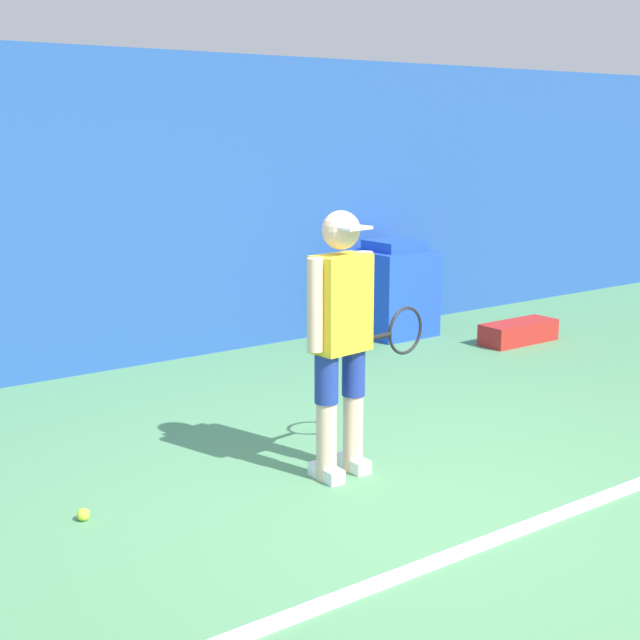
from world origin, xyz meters
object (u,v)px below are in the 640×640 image
(tennis_ball, at_px, (83,514))
(equipment_bag, at_px, (518,332))
(covered_chair, at_px, (393,290))
(tennis_player, at_px, (342,332))

(tennis_ball, distance_m, equipment_bag, 5.07)
(covered_chair, bearing_deg, tennis_player, -135.26)
(equipment_bag, bearing_deg, tennis_ball, -164.42)
(tennis_player, distance_m, covered_chair, 3.75)
(covered_chair, bearing_deg, equipment_bag, -52.71)
(tennis_ball, height_order, equipment_bag, equipment_bag)
(tennis_ball, relative_size, covered_chair, 0.07)
(tennis_ball, distance_m, covered_chair, 4.77)
(tennis_ball, xyz_separation_m, equipment_bag, (4.88, 1.36, 0.07))
(equipment_bag, bearing_deg, tennis_player, -154.15)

